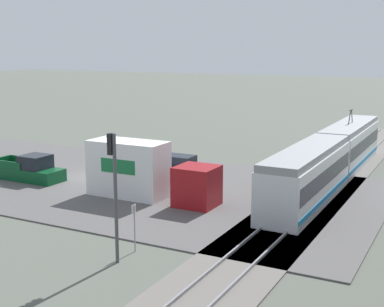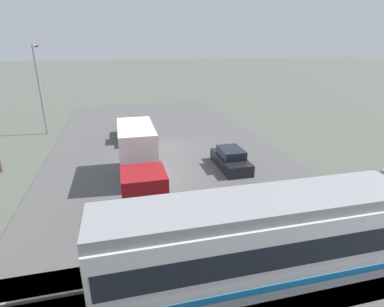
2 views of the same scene
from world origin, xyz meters
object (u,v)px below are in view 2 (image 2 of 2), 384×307
Objects in this scene: street_lamp_near_crossing at (40,85)px; box_truck at (138,160)px; sedan_car_0 at (231,160)px; pickup_truck at (133,132)px.

box_truck is at bearing 120.07° from street_lamp_near_crossing.
box_truck is at bearing -170.11° from sedan_car_0.
sedan_car_0 is at bearing -170.11° from box_truck.
box_truck reaches higher than pickup_truck.
street_lamp_near_crossing is at bearing -59.93° from box_truck.
box_truck is 10.17m from pickup_truck.
sedan_car_0 is at bearing 138.87° from street_lamp_near_crossing.
street_lamp_near_crossing is (8.36, -14.44, 3.25)m from box_truck.
box_truck is 7.00m from sedan_car_0.
street_lamp_near_crossing reaches higher than box_truck.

